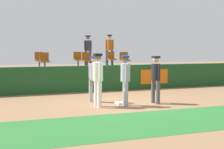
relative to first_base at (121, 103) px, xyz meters
The scene contains 17 objects.
ground_plane 0.09m from the first_base, 39.10° to the left, with size 60.00×60.00×0.00m, color #846042.
grass_foreground_strip 2.99m from the first_base, 88.77° to the right, with size 18.00×2.80×0.01m, color #26662B.
first_base is the anchor object (origin of this frame).
player_fielder_home 1.46m from the first_base, 164.31° to the right, with size 0.37×0.58×1.85m.
player_runner_visitor 1.47m from the first_base, 138.01° to the left, with size 0.46×0.46×1.73m.
player_coach_visitor 1.08m from the first_base, 94.09° to the right, with size 0.41×0.49×1.77m.
player_umpire 1.59m from the first_base, 15.84° to the right, with size 0.37×0.49×1.74m.
field_wall 3.70m from the first_base, 88.75° to the left, with size 18.00×0.26×1.21m.
bleacher_platform 6.24m from the first_base, 89.41° to the left, with size 18.00×4.80×0.99m, color #59595E.
seat_back_right 7.36m from the first_base, 72.80° to the left, with size 0.44×0.44×0.84m.
seat_front_center 5.29m from the first_base, 88.34° to the left, with size 0.48×0.44×0.84m.
seat_front_left 5.66m from the first_base, 111.50° to the left, with size 0.45×0.44×0.84m.
seat_back_left 7.33m from the first_base, 106.39° to the left, with size 0.45×0.44×0.84m.
seat_back_center 7.04m from the first_base, 88.99° to the left, with size 0.46×0.44×0.84m.
seat_front_right 5.74m from the first_base, 66.48° to the left, with size 0.48×0.44×0.84m.
spectator_hooded 8.62m from the first_base, 73.18° to the left, with size 0.52×0.42×1.87m.
spectator_capped 8.01m from the first_base, 83.00° to the left, with size 0.49×0.41×1.80m.
Camera 1 is at (-4.41, -10.84, 2.03)m, focal length 51.65 mm.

